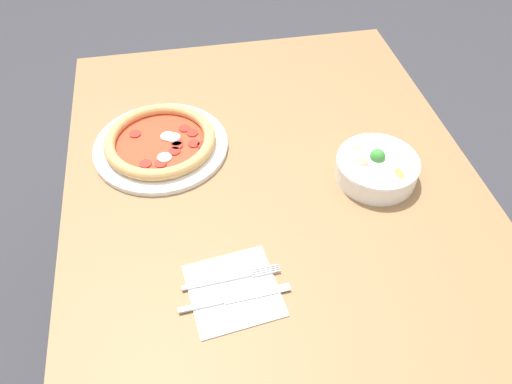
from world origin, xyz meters
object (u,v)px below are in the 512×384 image
pizza (161,142)px  bowl (377,167)px  knife (230,300)px  fork (230,278)px

pizza → bowl: bowl is taller
knife → fork: bearing=77.7°
bowl → fork: size_ratio=0.97×
fork → knife: same height
bowl → knife: (0.24, -0.35, -0.02)m
fork → knife: (0.04, -0.01, -0.00)m
bowl → knife: bowl is taller
pizza → fork: (0.38, 0.10, -0.01)m
knife → bowl: bearing=31.5°
pizza → knife: (0.42, 0.09, -0.01)m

